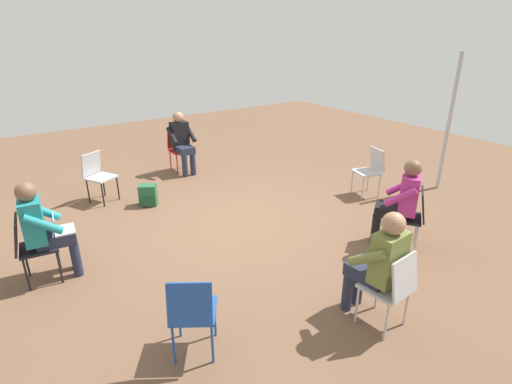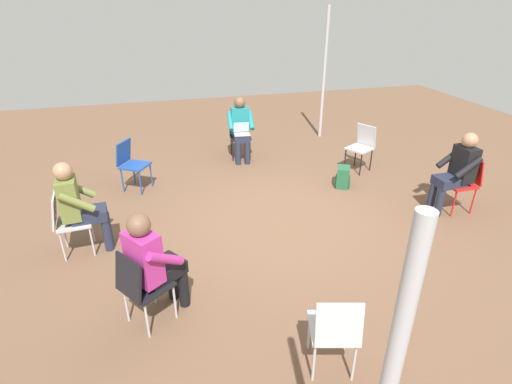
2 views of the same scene
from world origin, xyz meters
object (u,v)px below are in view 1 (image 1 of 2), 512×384
(chair_southwest, at_px, (192,311))
(chair_south, at_px, (392,285))
(person_in_olive, at_px, (379,260))
(person_with_laptop, at_px, (44,226))
(chair_north, at_px, (179,147))
(person_in_magenta, at_px, (401,199))
(person_in_black, at_px, (182,140))
(chair_northwest, at_px, (98,173))
(backpack_near_laptop_user, at_px, (148,196))
(chair_west, at_px, (31,244))
(chair_east, at_px, (371,168))
(chair_southeast, at_px, (412,214))

(chair_southwest, bearing_deg, chair_south, 9.53)
(chair_southwest, relative_size, person_in_olive, 0.69)
(chair_southwest, height_order, person_with_laptop, person_with_laptop)
(chair_southwest, xyz_separation_m, chair_north, (2.05, 4.84, 0.00))
(person_in_magenta, bearing_deg, chair_north, 68.51)
(chair_south, xyz_separation_m, chair_north, (0.31, 5.58, 0.00))
(person_in_black, bearing_deg, chair_northwest, 16.87)
(person_with_laptop, xyz_separation_m, backpack_near_laptop_user, (1.70, 1.40, -0.53))
(person_with_laptop, relative_size, person_in_magenta, 1.00)
(chair_north, relative_size, person_in_black, 0.69)
(person_in_olive, bearing_deg, chair_west, 130.83)
(chair_east, bearing_deg, chair_west, 100.77)
(chair_southeast, height_order, chair_south, same)
(person_in_magenta, height_order, person_in_olive, same)
(person_with_laptop, bearing_deg, chair_north, 139.69)
(chair_northwest, xyz_separation_m, chair_north, (1.81, 0.71, 0.00))
(chair_northwest, xyz_separation_m, person_with_laptop, (-1.09, -2.05, 0.20))
(chair_east, distance_m, person_with_laptop, 5.14)
(chair_southeast, distance_m, chair_south, 1.75)
(chair_east, bearing_deg, chair_southwest, 126.70)
(chair_southwest, distance_m, chair_east, 4.59)
(chair_south, height_order, person_in_olive, person_in_olive)
(chair_east, xyz_separation_m, chair_west, (-5.29, 0.40, 0.00))
(chair_southwest, relative_size, person_in_black, 0.69)
(chair_northwest, distance_m, backpack_near_laptop_user, 0.95)
(chair_southwest, height_order, chair_southeast, same)
(chair_north, bearing_deg, backpack_near_laptop_user, 48.73)
(chair_northwest, relative_size, person_in_olive, 0.69)
(chair_west, xyz_separation_m, person_in_magenta, (4.18, -1.83, 0.20))
(person_with_laptop, bearing_deg, chair_south, 48.62)
(person_in_olive, distance_m, person_in_black, 5.26)
(chair_south, bearing_deg, chair_west, 129.25)
(person_in_magenta, bearing_deg, chair_southeast, -90.00)
(chair_southwest, bearing_deg, person_in_olive, 14.16)
(chair_southeast, xyz_separation_m, person_in_black, (-1.21, 4.54, 0.20))
(chair_east, xyz_separation_m, person_with_laptop, (-5.12, 0.38, 0.20))
(chair_east, relative_size, person_in_olive, 0.69)
(chair_southeast, distance_m, chair_north, 4.86)
(chair_east, relative_size, person_in_black, 0.69)
(person_with_laptop, bearing_deg, backpack_near_laptop_user, 135.58)
(chair_west, relative_size, backpack_near_laptop_user, 2.36)
(chair_southeast, bearing_deg, chair_north, 69.23)
(chair_southwest, bearing_deg, chair_east, 54.20)
(chair_southeast, bearing_deg, chair_east, 21.92)
(chair_north, height_order, person_with_laptop, person_with_laptop)
(chair_north, bearing_deg, chair_west, 41.94)
(chair_south, relative_size, person_in_magenta, 0.69)
(chair_southwest, xyz_separation_m, chair_west, (-1.01, 2.09, 0.00))
(chair_north, xyz_separation_m, person_in_black, (-0.00, -0.17, 0.20))
(chair_south, bearing_deg, chair_east, 38.94)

